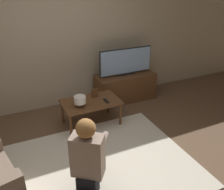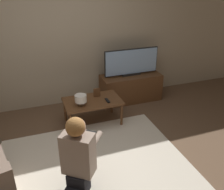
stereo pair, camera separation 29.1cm
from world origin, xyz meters
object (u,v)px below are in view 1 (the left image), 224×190
person_kneeling (87,159)px  coffee_table (91,103)px  table_lamp (80,100)px  tv (126,62)px

person_kneeling → coffee_table: bearing=-74.7°
person_kneeling → table_lamp: (0.33, 1.24, 0.05)m
tv → table_lamp: tv is taller
table_lamp → tv: bearing=31.3°
coffee_table → person_kneeling: (-0.54, -1.34, 0.10)m
coffee_table → table_lamp: (-0.21, -0.10, 0.15)m
coffee_table → table_lamp: bearing=-154.0°
tv → coffee_table: tv is taller
person_kneeling → tv: bearing=-90.0°
person_kneeling → table_lamp: 1.28m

